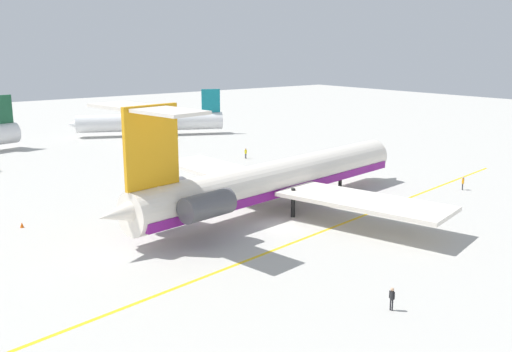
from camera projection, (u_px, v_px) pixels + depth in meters
name	position (u px, v px, depth m)	size (l,w,h in m)	color
ground	(280.00, 225.00, 58.03)	(303.60, 303.60, 0.00)	#B7B5AD
main_jetliner	(271.00, 180.00, 62.40)	(44.20, 39.19, 12.89)	silver
airliner_mid_left	(146.00, 122.00, 115.18)	(28.99, 29.29, 9.18)	white
ground_crew_near_nose	(246.00, 152.00, 91.99)	(0.27, 0.41, 1.71)	black
ground_crew_near_tail	(463.00, 182.00, 72.08)	(0.32, 0.34, 1.71)	black
ground_crew_portside	(392.00, 296.00, 39.20)	(0.27, 0.42, 1.69)	black
safety_cone_nose	(22.00, 225.00, 57.30)	(0.40, 0.40, 0.55)	#EA590F
safety_cone_tail	(289.00, 160.00, 89.85)	(0.40, 0.40, 0.55)	#EA590F
taxiway_centreline	(333.00, 227.00, 57.41)	(77.98, 0.36, 0.01)	gold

